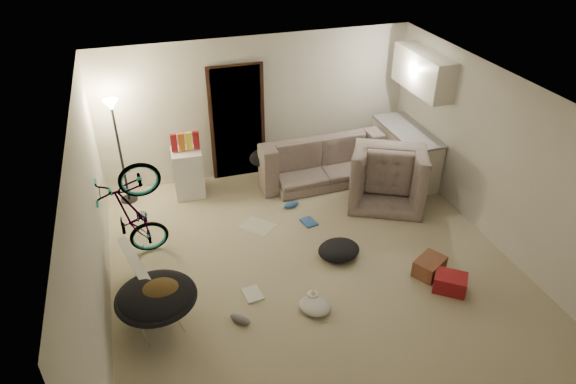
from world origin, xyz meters
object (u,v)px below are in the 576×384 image
object	(u,v)px
armchair	(387,175)
saucer_chair	(157,303)
floor_lamp	(116,130)
drink_case_b	(450,283)
kitchen_counter	(405,154)
mini_fridge	(188,173)
sofa	(316,161)
bicycle	(138,233)
juicer	(313,297)
drink_case_a	(429,266)
tv_box	(143,278)

from	to	relation	value
armchair	saucer_chair	distance (m)	4.44
floor_lamp	armchair	bearing A→B (deg)	-15.27
armchair	drink_case_b	distance (m)	2.44
drink_case_b	armchair	bearing A→B (deg)	121.02
kitchen_counter	mini_fridge	size ratio (longest dim) A/B	1.82
kitchen_counter	floor_lamp	bearing A→B (deg)	172.34
mini_fridge	saucer_chair	bearing A→B (deg)	-102.33
sofa	armchair	distance (m)	1.32
armchair	saucer_chair	world-z (taller)	armchair
bicycle	juicer	size ratio (longest dim) A/B	7.84
juicer	armchair	bearing A→B (deg)	45.05
floor_lamp	drink_case_a	xyz separation A→B (m)	(3.87, -3.19, -1.18)
bicycle	tv_box	world-z (taller)	bicycle
drink_case_b	juicer	world-z (taller)	drink_case_b
armchair	bicycle	xyz separation A→B (m)	(-4.12, -0.47, 0.04)
floor_lamp	armchair	distance (m)	4.47
mini_fridge	saucer_chair	xyz separation A→B (m)	(-0.79, -2.99, -0.01)
sofa	saucer_chair	distance (m)	4.22
armchair	bicycle	bearing A→B (deg)	33.44
floor_lamp	sofa	size ratio (longest dim) A/B	0.82
mini_fridge	tv_box	xyz separation A→B (m)	(-0.93, -2.40, -0.08)
floor_lamp	mini_fridge	size ratio (longest dim) A/B	2.19
floor_lamp	drink_case_a	size ratio (longest dim) A/B	4.21
drink_case_b	drink_case_a	bearing A→B (deg)	140.86
saucer_chair	tv_box	bearing A→B (deg)	102.73
kitchen_counter	bicycle	xyz separation A→B (m)	(-4.73, -0.98, -0.01)
mini_fridge	juicer	xyz separation A→B (m)	(1.12, -3.13, -0.33)
kitchen_counter	mini_fridge	xyz separation A→B (m)	(-3.80, 0.55, -0.03)
floor_lamp	sofa	bearing A→B (deg)	-3.46
armchair	bicycle	size ratio (longest dim) A/B	0.74
mini_fridge	tv_box	world-z (taller)	mini_fridge
tv_box	drink_case_b	distance (m)	4.01
mini_fridge	saucer_chair	distance (m)	3.09
kitchen_counter	bicycle	size ratio (longest dim) A/B	0.93
mini_fridge	floor_lamp	bearing A→B (deg)	176.92
sofa	juicer	distance (m)	3.26
kitchen_counter	drink_case_b	distance (m)	3.06
floor_lamp	tv_box	world-z (taller)	floor_lamp
saucer_chair	tv_box	world-z (taller)	saucer_chair
sofa	kitchen_counter	bearing A→B (deg)	162.06
bicycle	drink_case_b	distance (m)	4.33
kitchen_counter	tv_box	bearing A→B (deg)	-158.67
saucer_chair	floor_lamp	bearing A→B (deg)	94.33
armchair	tv_box	world-z (taller)	armchair
kitchen_counter	armchair	world-z (taller)	kitchen_counter
armchair	saucer_chair	size ratio (longest dim) A/B	1.24
bicycle	tv_box	bearing A→B (deg)	177.83
mini_fridge	juicer	world-z (taller)	mini_fridge
kitchen_counter	sofa	size ratio (longest dim) A/B	0.68
sofa	drink_case_b	bearing A→B (deg)	99.55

